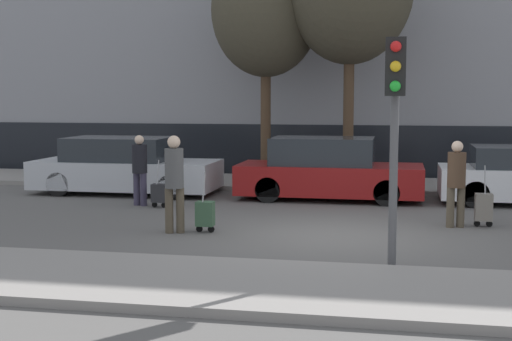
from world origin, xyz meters
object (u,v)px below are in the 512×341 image
Objects in this scene: trolley_left at (159,193)px; bare_tree_near_crossing at (266,11)px; pedestrian_center at (174,178)px; trolley_right at (484,207)px; traffic_light at (395,105)px; pedestrian_left at (140,166)px; parked_car_0 at (124,167)px; trolley_center at (205,214)px; parked_car_1 at (328,171)px; pedestrian_right at (456,179)px.

bare_tree_near_crossing reaches higher than trolley_left.
bare_tree_near_crossing is (0.33, 7.25, 3.78)m from pedestrian_center.
traffic_light is at bearing -113.58° from trolley_right.
parked_car_0 is at bearing -39.21° from pedestrian_left.
parked_car_0 is 4.21× the size of trolley_center.
parked_car_0 is 5.19m from parked_car_1.
pedestrian_center is 5.86m from trolley_right.
parked_car_1 is at bearing 103.05° from traffic_light.
parked_car_0 is 5.63m from pedestrian_center.
trolley_right is (5.04, 1.57, 0.03)m from trolley_center.
bare_tree_near_crossing reaches higher than traffic_light.
pedestrian_center is at bearing -162.82° from trolley_center.
pedestrian_left is at bearing -59.14° from parked_car_0.
trolley_center is at bearing 146.11° from traffic_light.
trolley_center is 0.67× the size of pedestrian_right.
trolley_right is at bearing 17.27° from trolley_center.
pedestrian_center is 0.54× the size of traffic_light.
pedestrian_left is 7.72m from traffic_light.
parked_car_0 is 5.77m from bare_tree_near_crossing.
parked_car_1 is 2.75× the size of pedestrian_left.
pedestrian_left is (-4.07, -1.81, 0.21)m from parked_car_1.
trolley_center is at bearing -111.15° from parked_car_1.
parked_car_0 is at bearing 179.34° from parked_car_1.
pedestrian_center reaches higher than pedestrian_left.
trolley_left is at bearing -27.26° from pedestrian_right.
pedestrian_right is at bearing -171.50° from pedestrian_left.
trolley_left is 6.53m from bare_tree_near_crossing.
parked_car_0 is at bearing 126.21° from trolley_center.
bare_tree_near_crossing reaches higher than pedestrian_right.
bare_tree_near_crossing reaches higher than pedestrian_left.
pedestrian_right is at bearing -49.35° from parked_car_1.
trolley_left is 0.91× the size of trolley_right.
parked_car_0 is 4.37× the size of trolley_left.
parked_car_1 is (5.19, -0.06, 0.02)m from parked_car_0.
pedestrian_left is 0.97× the size of pedestrian_right.
traffic_light is at bearing 56.13° from pedestrian_right.
trolley_center is 0.34× the size of traffic_light.
parked_car_1 is 1.34× the size of traffic_light.
pedestrian_left is 0.24× the size of bare_tree_near_crossing.
bare_tree_near_crossing is at bearing -66.86° from pedestrian_right.
parked_car_1 is 2.67× the size of pedestrian_right.
pedestrian_right is (4.51, 1.41, 0.59)m from trolley_center.
bare_tree_near_crossing is at bearing 133.51° from trolley_right.
traffic_light reaches higher than pedestrian_left.
pedestrian_center reaches higher than parked_car_1.
pedestrian_center is 1.60× the size of trolley_center.
pedestrian_left reaches higher than parked_car_1.
parked_car_0 is 3.97× the size of trolley_right.
traffic_light is at bearing -76.95° from parked_car_1.
pedestrian_right is at bearing -10.70° from trolley_left.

